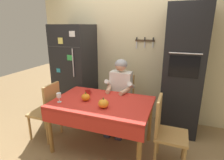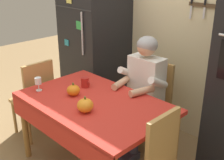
{
  "view_description": "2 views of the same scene",
  "coord_description": "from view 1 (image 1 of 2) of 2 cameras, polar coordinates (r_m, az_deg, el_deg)",
  "views": [
    {
      "loc": [
        0.97,
        -2.11,
        1.78
      ],
      "look_at": [
        0.09,
        0.26,
        1.02
      ],
      "focal_mm": 29.22,
      "sensor_mm": 36.0,
      "label": 1
    },
    {
      "loc": [
        1.81,
        -1.46,
        1.92
      ],
      "look_at": [
        0.14,
        0.19,
        0.96
      ],
      "focal_mm": 46.58,
      "sensor_mm": 36.0,
      "label": 2
    }
  ],
  "objects": [
    {
      "name": "ground_plane",
      "position": [
        2.92,
        -3.73,
        -20.82
      ],
      "size": [
        10.0,
        10.0,
        0.0
      ],
      "primitive_type": "plane",
      "color": "#93754C",
      "rests_on": "ground"
    },
    {
      "name": "wine_glass",
      "position": [
        2.67,
        -16.3,
        -4.76
      ],
      "size": [
        0.06,
        0.06,
        0.14
      ],
      "color": "white",
      "rests_on": "dining_table"
    },
    {
      "name": "chair_left_side",
      "position": [
        3.1,
        -19.43,
        -8.49
      ],
      "size": [
        0.4,
        0.4,
        0.93
      ],
      "color": "tan",
      "rests_on": "ground"
    },
    {
      "name": "dining_table",
      "position": [
        2.64,
        -3.31,
        -8.49
      ],
      "size": [
        1.4,
        0.9,
        0.74
      ],
      "color": "#9E6B33",
      "rests_on": "ground"
    },
    {
      "name": "seated_person",
      "position": [
        3.11,
        2.44,
        -2.91
      ],
      "size": [
        0.47,
        0.55,
        1.25
      ],
      "color": "#38384C",
      "rests_on": "ground"
    },
    {
      "name": "chair_behind_person",
      "position": [
        3.36,
        3.39,
        -5.53
      ],
      "size": [
        0.4,
        0.4,
        0.93
      ],
      "color": "tan",
      "rests_on": "ground"
    },
    {
      "name": "pumpkin_large",
      "position": [
        2.4,
        -2.71,
        -7.37
      ],
      "size": [
        0.14,
        0.14,
        0.14
      ],
      "color": "orange",
      "rests_on": "dining_table"
    },
    {
      "name": "chair_right_side",
      "position": [
        2.5,
        16.4,
        -14.47
      ],
      "size": [
        0.4,
        0.4,
        0.93
      ],
      "color": "tan",
      "rests_on": "ground"
    },
    {
      "name": "coffee_mug",
      "position": [
        2.86,
        -7.61,
        -3.74
      ],
      "size": [
        0.11,
        0.08,
        0.1
      ],
      "color": "#B2231E",
      "rests_on": "dining_table"
    },
    {
      "name": "wall_oven",
      "position": [
        3.19,
        21.22,
        2.35
      ],
      "size": [
        0.6,
        0.64,
        2.1
      ],
      "color": "black",
      "rests_on": "ground"
    },
    {
      "name": "pumpkin_medium",
      "position": [
        2.65,
        -8.22,
        -5.35
      ],
      "size": [
        0.12,
        0.12,
        0.13
      ],
      "color": "orange",
      "rests_on": "dining_table"
    },
    {
      "name": "back_wall_assembly",
      "position": [
        3.61,
        5.46,
        8.99
      ],
      "size": [
        3.7,
        0.13,
        2.6
      ],
      "color": "beige",
      "rests_on": "ground"
    },
    {
      "name": "refrigerator",
      "position": [
        3.72,
        -11.38,
        2.71
      ],
      "size": [
        0.68,
        0.71,
        1.8
      ],
      "color": "black",
      "rests_on": "ground"
    }
  ]
}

